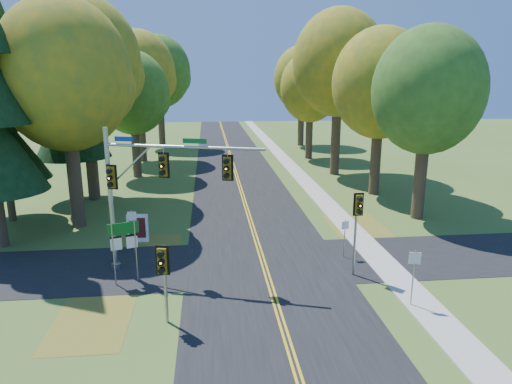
{
  "coord_description": "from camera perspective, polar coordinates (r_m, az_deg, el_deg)",
  "views": [
    {
      "loc": [
        -2.72,
        -20.05,
        9.43
      ],
      "look_at": [
        -0.12,
        4.48,
        3.2
      ],
      "focal_mm": 32.0,
      "sensor_mm": 36.0,
      "label": 1
    }
  ],
  "objects": [
    {
      "name": "tree_w_d",
      "position": [
        53.75,
        -14.42,
        14.12
      ],
      "size": [
        8.2,
        8.2,
        14.56
      ],
      "color": "#38281C",
      "rests_on": "ground"
    },
    {
      "name": "tree_e_a",
      "position": [
        32.18,
        20.74,
        11.68
      ],
      "size": [
        7.2,
        7.2,
        12.73
      ],
      "color": "#38281C",
      "rests_on": "ground"
    },
    {
      "name": "reg_sign_e_south",
      "position": [
        20.3,
        19.14,
        -8.98
      ],
      "size": [
        0.47,
        0.15,
        2.51
      ],
      "rotation": [
        0.0,
        0.0,
        -0.24
      ],
      "color": "gray",
      "rests_on": "ground"
    },
    {
      "name": "traffic_mast",
      "position": [
        22.15,
        -13.55,
        1.18
      ],
      "size": [
        7.55,
        2.64,
        7.16
      ],
      "rotation": [
        0.0,
        0.0,
        -0.31
      ],
      "color": "#9C9FA4",
      "rests_on": "ground"
    },
    {
      "name": "tree_e_c",
      "position": [
        45.54,
        10.39,
        15.5
      ],
      "size": [
        8.8,
        8.8,
        15.79
      ],
      "color": "#38281C",
      "rests_on": "ground"
    },
    {
      "name": "pine_c",
      "position": [
        37.49,
        -22.64,
        13.52
      ],
      "size": [
        5.6,
        5.6,
        20.56
      ],
      "color": "#38281C",
      "rests_on": "ground"
    },
    {
      "name": "tree_w_c",
      "position": [
        45.06,
        -15.09,
        11.81
      ],
      "size": [
        6.8,
        6.8,
        11.91
      ],
      "color": "#38281C",
      "rests_on": "ground"
    },
    {
      "name": "sidewalk_east",
      "position": [
        23.88,
        16.67,
        -9.65
      ],
      "size": [
        1.6,
        160.0,
        0.06
      ],
      "primitive_type": "cube",
      "color": "#9E998E",
      "rests_on": "ground"
    },
    {
      "name": "tree_w_b",
      "position": [
        37.45,
        -20.68,
        14.74
      ],
      "size": [
        8.6,
        8.6,
        15.38
      ],
      "color": "#38281C",
      "rests_on": "ground"
    },
    {
      "name": "ground",
      "position": [
        22.33,
        1.54,
        -10.82
      ],
      "size": [
        160.0,
        160.0,
        0.0
      ],
      "primitive_type": "plane",
      "color": "#3F5A20",
      "rests_on": "ground"
    },
    {
      "name": "tree_w_e",
      "position": [
        64.44,
        -11.97,
        14.45
      ],
      "size": [
        8.4,
        8.4,
        14.97
      ],
      "color": "#38281C",
      "rests_on": "ground"
    },
    {
      "name": "ped_signal_pole",
      "position": [
        17.86,
        -11.54,
        -9.09
      ],
      "size": [
        0.52,
        0.61,
        3.31
      ],
      "rotation": [
        0.0,
        0.0,
        -0.16
      ],
      "color": "#999AA1",
      "rests_on": "ground"
    },
    {
      "name": "east_signal_pole",
      "position": [
        21.97,
        12.59,
        -2.67
      ],
      "size": [
        0.49,
        0.56,
        4.21
      ],
      "rotation": [
        0.0,
        0.0,
        0.01
      ],
      "color": "gray",
      "rests_on": "ground"
    },
    {
      "name": "centerline_right",
      "position": [
        22.33,
        1.79,
        -10.75
      ],
      "size": [
        0.1,
        160.0,
        0.01
      ],
      "primitive_type": "cube",
      "color": "gold",
      "rests_on": "road_main"
    },
    {
      "name": "tree_w_a",
      "position": [
        30.61,
        -22.63,
        13.23
      ],
      "size": [
        8.0,
        8.0,
        14.15
      ],
      "color": "#38281C",
      "rests_on": "ground"
    },
    {
      "name": "info_kiosk",
      "position": [
        27.64,
        -14.57,
        -4.41
      ],
      "size": [
        1.22,
        0.25,
        1.68
      ],
      "rotation": [
        0.0,
        0.0,
        -0.06
      ],
      "color": "white",
      "rests_on": "ground"
    },
    {
      "name": "tree_e_e",
      "position": [
        64.98,
        5.82,
        13.9
      ],
      "size": [
        7.8,
        7.8,
        13.74
      ],
      "color": "#38281C",
      "rests_on": "ground"
    },
    {
      "name": "road_cross",
      "position": [
        24.13,
        0.9,
        -8.8
      ],
      "size": [
        60.0,
        6.0,
        0.02
      ],
      "primitive_type": "cube",
      "color": "black",
      "rests_on": "ground"
    },
    {
      "name": "tree_e_b",
      "position": [
        38.17,
        15.35,
        12.89
      ],
      "size": [
        7.6,
        7.6,
        13.33
      ],
      "color": "#38281C",
      "rests_on": "ground"
    },
    {
      "name": "road_main",
      "position": [
        22.32,
        1.54,
        -10.79
      ],
      "size": [
        8.0,
        160.0,
        0.02
      ],
      "primitive_type": "cube",
      "color": "black",
      "rests_on": "ground"
    },
    {
      "name": "tree_e_d",
      "position": [
        54.28,
        6.87,
        12.82
      ],
      "size": [
        7.0,
        7.0,
        12.32
      ],
      "color": "#38281C",
      "rests_on": "ground"
    },
    {
      "name": "leaf_patch_e",
      "position": [
        29.29,
        13.31,
        -4.99
      ],
      "size": [
        3.5,
        8.0,
        0.0
      ],
      "primitive_type": "cube",
      "color": "olive",
      "rests_on": "ground"
    },
    {
      "name": "centerline_left",
      "position": [
        22.3,
        1.28,
        -10.77
      ],
      "size": [
        0.1,
        160.0,
        0.01
      ],
      "primitive_type": "cube",
      "color": "gold",
      "rests_on": "road_main"
    },
    {
      "name": "reg_sign_w",
      "position": [
        25.68,
        -15.2,
        -3.87
      ],
      "size": [
        0.47,
        0.08,
        2.48
      ],
      "rotation": [
        0.0,
        0.0,
        -0.03
      ],
      "color": "gray",
      "rests_on": "ground"
    },
    {
      "name": "leaf_patch_w_near",
      "position": [
        26.11,
        -14.08,
        -7.43
      ],
      "size": [
        4.0,
        6.0,
        0.0
      ],
      "primitive_type": "cube",
      "color": "olive",
      "rests_on": "ground"
    },
    {
      "name": "leaf_patch_w_far",
      "position": [
        20.06,
        -19.74,
        -14.75
      ],
      "size": [
        3.0,
        5.0,
        0.0
      ],
      "primitive_type": "cube",
      "color": "olive",
      "rests_on": "ground"
    },
    {
      "name": "route_sign_cluster",
      "position": [
        21.98,
        -16.18,
        -5.77
      ],
      "size": [
        1.36,
        0.49,
        3.05
      ],
      "rotation": [
        0.0,
        0.0,
        0.32
      ],
      "color": "gray",
      "rests_on": "ground"
    },
    {
      "name": "reg_sign_e_north",
      "position": [
        24.76,
        11.05,
        -4.92
      ],
      "size": [
        0.4,
        0.09,
        2.11
      ],
      "rotation": [
        0.0,
        0.0,
        0.16
      ],
      "color": "gray",
      "rests_on": "ground"
    }
  ]
}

